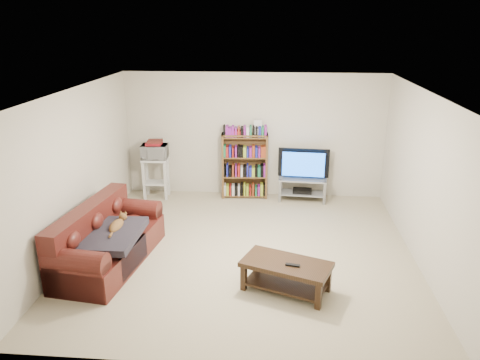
# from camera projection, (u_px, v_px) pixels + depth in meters

# --- Properties ---
(floor) EXTENTS (5.00, 5.00, 0.00)m
(floor) POSITION_uv_depth(u_px,v_px,m) (244.00, 251.00, 7.09)
(floor) COLOR #BFB28E
(floor) RESTS_ON ground
(ceiling) EXTENTS (5.00, 5.00, 0.00)m
(ceiling) POSITION_uv_depth(u_px,v_px,m) (245.00, 92.00, 6.31)
(ceiling) COLOR white
(ceiling) RESTS_ON ground
(wall_back) EXTENTS (5.00, 0.00, 5.00)m
(wall_back) POSITION_uv_depth(u_px,v_px,m) (254.00, 135.00, 9.05)
(wall_back) COLOR beige
(wall_back) RESTS_ON ground
(wall_front) EXTENTS (5.00, 0.00, 5.00)m
(wall_front) POSITION_uv_depth(u_px,v_px,m) (225.00, 261.00, 4.34)
(wall_front) COLOR beige
(wall_front) RESTS_ON ground
(wall_left) EXTENTS (0.00, 5.00, 5.00)m
(wall_left) POSITION_uv_depth(u_px,v_px,m) (76.00, 172.00, 6.89)
(wall_left) COLOR beige
(wall_left) RESTS_ON ground
(wall_right) EXTENTS (0.00, 5.00, 5.00)m
(wall_right) POSITION_uv_depth(u_px,v_px,m) (424.00, 181.00, 6.50)
(wall_right) COLOR beige
(wall_right) RESTS_ON ground
(sofa) EXTENTS (1.11, 2.09, 0.86)m
(sofa) POSITION_uv_depth(u_px,v_px,m) (105.00, 243.00, 6.66)
(sofa) COLOR #4B1813
(sofa) RESTS_ON floor
(blanket) EXTENTS (0.82, 1.04, 0.18)m
(blanket) POSITION_uv_depth(u_px,v_px,m) (111.00, 235.00, 6.43)
(blanket) COLOR #27232C
(blanket) RESTS_ON sofa
(cat) EXTENTS (0.29, 0.57, 0.16)m
(cat) POSITION_uv_depth(u_px,v_px,m) (116.00, 226.00, 6.58)
(cat) COLOR brown
(cat) RESTS_ON sofa
(coffee_table) EXTENTS (1.24, 0.92, 0.41)m
(coffee_table) POSITION_uv_depth(u_px,v_px,m) (286.00, 271.00, 5.97)
(coffee_table) COLOR black
(coffee_table) RESTS_ON floor
(remote) EXTENTS (0.19, 0.09, 0.02)m
(remote) POSITION_uv_depth(u_px,v_px,m) (293.00, 265.00, 5.84)
(remote) COLOR black
(remote) RESTS_ON coffee_table
(tv_stand) EXTENTS (0.93, 0.47, 0.45)m
(tv_stand) POSITION_uv_depth(u_px,v_px,m) (302.00, 185.00, 8.99)
(tv_stand) COLOR #999EA3
(tv_stand) RESTS_ON floor
(television) EXTENTS (0.98, 0.20, 0.56)m
(television) POSITION_uv_depth(u_px,v_px,m) (303.00, 164.00, 8.85)
(television) COLOR black
(television) RESTS_ON tv_stand
(dvd_player) EXTENTS (0.38, 0.28, 0.06)m
(dvd_player) POSITION_uv_depth(u_px,v_px,m) (302.00, 191.00, 9.03)
(dvd_player) COLOR black
(dvd_player) RESTS_ON tv_stand
(bookshelf) EXTENTS (0.90, 0.33, 1.27)m
(bookshelf) POSITION_uv_depth(u_px,v_px,m) (245.00, 165.00, 9.05)
(bookshelf) COLOR brown
(bookshelf) RESTS_ON floor
(shelf_clutter) EXTENTS (0.65, 0.23, 0.28)m
(shelf_clutter) POSITION_uv_depth(u_px,v_px,m) (250.00, 128.00, 8.83)
(shelf_clutter) COLOR silver
(shelf_clutter) RESTS_ON bookshelf
(microwave_stand) EXTENTS (0.51, 0.38, 0.79)m
(microwave_stand) POSITION_uv_depth(u_px,v_px,m) (156.00, 172.00, 9.08)
(microwave_stand) COLOR silver
(microwave_stand) RESTS_ON floor
(microwave) EXTENTS (0.50, 0.35, 0.27)m
(microwave) POSITION_uv_depth(u_px,v_px,m) (155.00, 152.00, 8.95)
(microwave) COLOR silver
(microwave) RESTS_ON microwave_stand
(game_boxes) EXTENTS (0.30, 0.27, 0.05)m
(game_boxes) POSITION_uv_depth(u_px,v_px,m) (154.00, 143.00, 8.89)
(game_boxes) COLOR maroon
(game_boxes) RESTS_ON microwave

